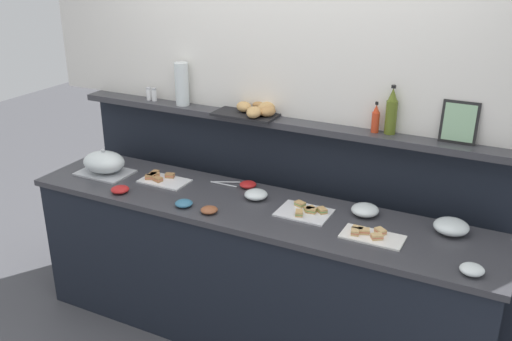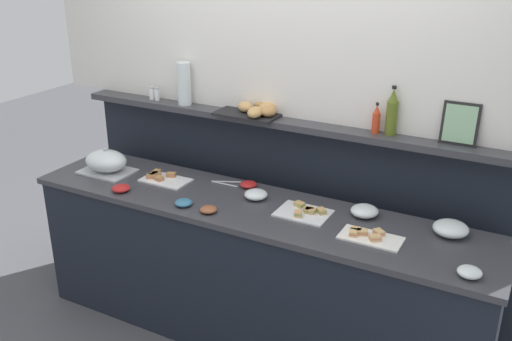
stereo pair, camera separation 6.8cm
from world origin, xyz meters
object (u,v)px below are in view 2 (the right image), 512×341
object	(u,v)px
serving_cloche	(106,162)
pepper_shaker	(157,94)
glass_bowl_large	(256,195)
water_carafe	(184,84)
hot_sauce_bottle	(376,120)
sandwich_platter_front	(163,178)
condiment_bowl_dark	(249,184)
serving_tongs	(225,183)
olive_oil_bottle	(392,113)
glass_bowl_medium	(364,211)
bread_basket	(257,110)
glass_bowl_small	(451,229)
condiment_bowl_teal	(121,188)
sandwich_platter_rear	(369,236)
sandwich_platter_side	(305,212)
condiment_bowl_red	(184,203)
glass_bowl_extra	(470,272)
condiment_bowl_cream	(208,209)
salt_shaker	(152,93)
framed_picture	(460,124)

from	to	relation	value
serving_cloche	pepper_shaker	bearing A→B (deg)	73.44
glass_bowl_large	water_carafe	distance (m)	0.92
serving_cloche	hot_sauce_bottle	size ratio (longest dim) A/B	1.93
water_carafe	sandwich_platter_front	bearing A→B (deg)	-82.43
serving_cloche	condiment_bowl_dark	world-z (taller)	serving_cloche
sandwich_platter_front	hot_sauce_bottle	size ratio (longest dim) A/B	1.73
glass_bowl_large	serving_tongs	world-z (taller)	glass_bowl_large
serving_cloche	olive_oil_bottle	world-z (taller)	olive_oil_bottle
glass_bowl_medium	pepper_shaker	bearing A→B (deg)	171.65
serving_tongs	glass_bowl_medium	bearing A→B (deg)	-1.27
bread_basket	condiment_bowl_dark	bearing A→B (deg)	-77.51
glass_bowl_small	condiment_bowl_teal	distance (m)	1.90
olive_oil_bottle	glass_bowl_large	bearing A→B (deg)	-152.84
sandwich_platter_rear	hot_sauce_bottle	size ratio (longest dim) A/B	1.80
glass_bowl_large	olive_oil_bottle	size ratio (longest dim) A/B	0.50
serving_tongs	sandwich_platter_front	bearing A→B (deg)	-160.14
sandwich_platter_side	condiment_bowl_teal	distance (m)	1.13
condiment_bowl_teal	water_carafe	world-z (taller)	water_carafe
sandwich_platter_rear	condiment_bowl_red	world-z (taller)	same
pepper_shaker	glass_bowl_large	bearing A→B (deg)	-18.67
sandwich_platter_rear	glass_bowl_extra	xyz separation A→B (m)	(0.51, -0.13, 0.01)
glass_bowl_medium	condiment_bowl_teal	world-z (taller)	glass_bowl_medium
condiment_bowl_teal	serving_cloche	bearing A→B (deg)	145.80
condiment_bowl_cream	condiment_bowl_dark	world-z (taller)	condiment_bowl_dark
sandwich_platter_side	salt_shaker	bearing A→B (deg)	164.54
glass_bowl_medium	sandwich_platter_side	bearing A→B (deg)	-156.25
condiment_bowl_dark	hot_sauce_bottle	world-z (taller)	hot_sauce_bottle
olive_oil_bottle	condiment_bowl_dark	bearing A→B (deg)	-164.68
salt_shaker	water_carafe	xyz separation A→B (m)	(0.27, -0.00, 0.10)
condiment_bowl_red	framed_picture	world-z (taller)	framed_picture
olive_oil_bottle	bread_basket	world-z (taller)	olive_oil_bottle
sandwich_platter_side	condiment_bowl_dark	xyz separation A→B (m)	(-0.45, 0.17, 0.01)
water_carafe	pepper_shaker	bearing A→B (deg)	180.00
glass_bowl_extra	bread_basket	bearing A→B (deg)	156.99
condiment_bowl_cream	pepper_shaker	world-z (taller)	pepper_shaker
glass_bowl_small	condiment_bowl_cream	distance (m)	1.29
condiment_bowl_dark	glass_bowl_medium	bearing A→B (deg)	-3.22
glass_bowl_medium	glass_bowl_extra	xyz separation A→B (m)	(0.61, -0.36, -0.01)
pepper_shaker	framed_picture	xyz separation A→B (m)	(1.95, 0.04, 0.07)
sandwich_platter_rear	framed_picture	xyz separation A→B (m)	(0.29, 0.50, 0.50)
water_carafe	sandwich_platter_side	bearing A→B (deg)	-19.26
condiment_bowl_dark	olive_oil_bottle	bearing A→B (deg)	15.32
olive_oil_bottle	salt_shaker	bearing A→B (deg)	-179.00
sandwich_platter_side	pepper_shaker	bearing A→B (deg)	164.03
olive_oil_bottle	condiment_bowl_red	bearing A→B (deg)	-147.89
condiment_bowl_cream	condiment_bowl_red	size ratio (longest dim) A/B	0.95
glass_bowl_large	glass_bowl_extra	bearing A→B (deg)	-12.54
olive_oil_bottle	sandwich_platter_side	bearing A→B (deg)	-130.65
condiment_bowl_teal	serving_tongs	world-z (taller)	condiment_bowl_teal
sandwich_platter_front	bread_basket	distance (m)	0.74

